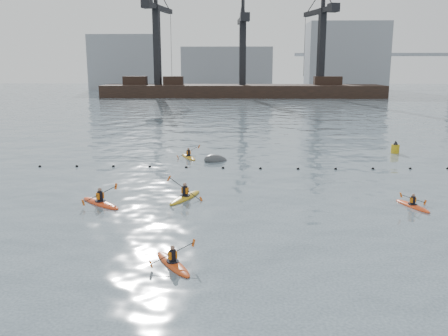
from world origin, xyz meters
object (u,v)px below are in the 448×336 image
at_px(kayaker_0, 173,263).
at_px(kayaker_3, 185,197).
at_px(kayaker_5, 189,157).
at_px(nav_buoy, 395,149).
at_px(kayaker_2, 100,202).
at_px(mooring_buoy, 216,161).
at_px(kayaker_4, 413,205).

distance_m(kayaker_0, kayaker_3, 10.05).
xyz_separation_m(kayaker_0, kayaker_5, (-1.81, 23.32, 0.00)).
relative_size(kayaker_5, nav_buoy, 2.29).
bearing_deg(kayaker_2, kayaker_5, 26.71).
xyz_separation_m(kayaker_0, kayaker_3, (-0.62, 10.03, 0.02)).
relative_size(kayaker_2, nav_buoy, 2.31).
bearing_deg(nav_buoy, kayaker_5, -171.66).
relative_size(kayaker_5, mooring_buoy, 1.41).
relative_size(kayaker_2, kayaker_4, 1.12).
relative_size(kayaker_0, mooring_buoy, 1.30).
relative_size(kayaker_0, kayaker_2, 0.91).
xyz_separation_m(kayaker_2, nav_buoy, (22.99, 17.49, 0.31)).
distance_m(kayaker_5, nav_buoy, 19.46).
distance_m(kayaker_5, mooring_buoy, 2.89).
bearing_deg(kayaker_4, mooring_buoy, -68.25).
distance_m(kayaker_0, mooring_buoy, 21.94).
distance_m(kayaker_2, mooring_buoy, 14.68).
relative_size(mooring_buoy, nav_buoy, 1.62).
bearing_deg(kayaker_5, kayaker_3, -110.14).
height_order(kayaker_2, kayaker_3, kayaker_3).
xyz_separation_m(kayaker_2, kayaker_4, (18.49, 0.07, -0.02)).
bearing_deg(kayaker_3, nav_buoy, 64.73).
distance_m(kayaker_4, nav_buoy, 18.00).
bearing_deg(kayaker_0, kayaker_4, 2.14).
distance_m(kayaker_3, kayaker_5, 13.34).
height_order(kayaker_4, nav_buoy, nav_buoy).
bearing_deg(kayaker_2, kayaker_4, -48.78).
bearing_deg(kayaker_0, mooring_buoy, 56.30).
relative_size(kayaker_3, nav_buoy, 2.60).
relative_size(kayaker_0, nav_buoy, 2.11).
bearing_deg(kayaker_4, kayaker_2, -20.83).
distance_m(kayaker_2, kayaker_5, 15.14).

